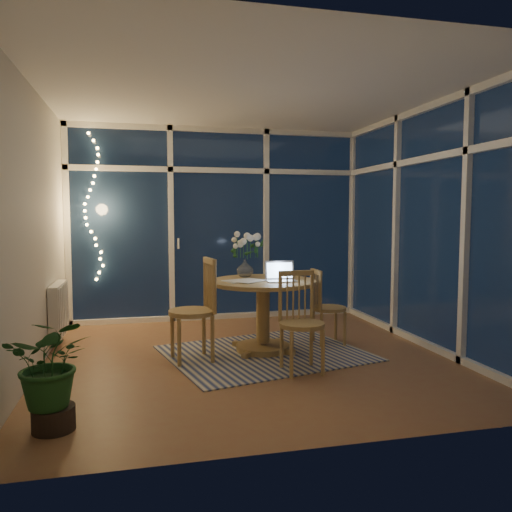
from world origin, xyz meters
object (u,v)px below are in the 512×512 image
chair_left (192,309)px  laptop (281,271)px  chair_front (302,322)px  flower_vase (245,267)px  chair_right (329,306)px  potted_plant (52,374)px  dining_table (263,316)px

chair_left → laptop: 0.98m
chair_front → flower_vase: flower_vase is taller
chair_right → chair_front: (-0.60, -0.87, 0.04)m
chair_right → potted_plant: bearing=123.6°
chair_right → flower_vase: size_ratio=4.04×
laptop → potted_plant: 2.48m
chair_left → chair_right: size_ratio=1.21×
chair_right → chair_front: size_ratio=0.91×
laptop → flower_vase: bearing=127.2°
chair_left → chair_front: bearing=50.6°
dining_table → laptop: laptop is taller
dining_table → chair_left: 0.79m
chair_left → dining_table: bearing=95.9°
chair_right → dining_table: bearing=98.8°
chair_left → flower_vase: 0.88m
flower_vase → chair_left: bearing=-141.9°
chair_right → chair_left: bearing=101.6°
chair_left → flower_vase: size_ratio=4.87×
chair_front → chair_right: bearing=54.2°
chair_right → laptop: laptop is taller
chair_front → potted_plant: 2.15m
laptop → flower_vase: size_ratio=1.43×
dining_table → flower_vase: 0.59m
dining_table → chair_left: chair_left is taller
laptop → dining_table: bearing=143.9°
flower_vase → laptop: bearing=-58.2°
dining_table → laptop: 0.53m
dining_table → chair_right: 0.79m
chair_right → potted_plant: 3.09m
laptop → potted_plant: size_ratio=0.40×
chair_front → potted_plant: size_ratio=1.22×
chair_front → flower_vase: size_ratio=4.42×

